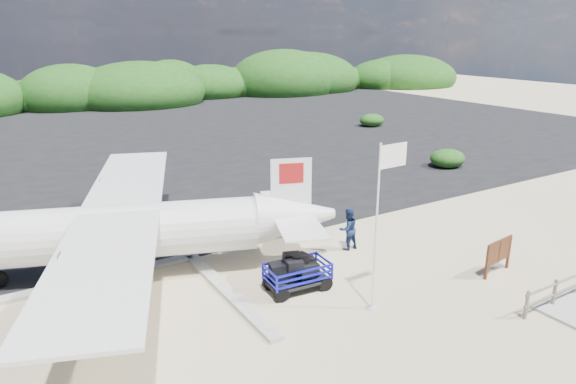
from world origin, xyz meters
The scene contains 11 objects.
ground centered at (0.00, 0.00, 0.00)m, with size 160.00×160.00×0.00m, color beige.
asphalt_apron centered at (0.00, 30.00, 0.00)m, with size 90.00×50.00×0.04m, color #B2B2B2, non-canonical shape.
lagoon centered at (-9.00, 1.50, 0.00)m, with size 9.00×7.00×0.40m, color #B2B2B2, non-canonical shape.
vegetation_band centered at (0.00, 55.00, 0.00)m, with size 124.00×8.00×4.40m, color #B2B2B2, non-canonical shape.
baggage_cart centered at (-2.23, 0.48, 0.00)m, with size 2.46×1.40×1.23m, color #0D12C3, non-canonical shape.
flagpole centered at (-0.82, -1.94, 0.00)m, with size 1.13×0.47×5.67m, color white, non-canonical shape.
signboard centered at (4.99, -2.40, 0.00)m, with size 1.74×0.16×1.43m, color #582F19, non-canonical shape.
crew_a centered at (-2.01, 5.01, 0.74)m, with size 0.54×0.36×1.48m, color #14234D.
crew_b centered at (1.55, 2.45, 0.91)m, with size 0.88×0.69×1.82m, color #14234D.
crew_c centered at (0.95, 4.66, 0.86)m, with size 1.00×0.42×1.71m, color #14234D.
aircraft_large centered at (9.82, 22.65, 0.00)m, with size 18.17×18.17×5.45m, color #B2B2B2, non-canonical shape.
Camera 1 is at (-11.15, -13.47, 8.86)m, focal length 32.00 mm.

